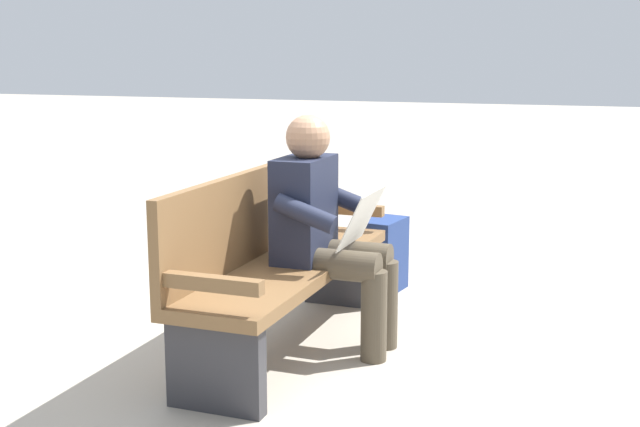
% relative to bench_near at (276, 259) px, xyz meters
% --- Properties ---
extents(ground_plane, '(40.00, 40.00, 0.00)m').
position_rel_bench_near_xyz_m(ground_plane, '(0.00, 0.07, -0.46)').
color(ground_plane, '#A89E8E').
extents(bench_near, '(1.81, 0.52, 0.90)m').
position_rel_bench_near_xyz_m(bench_near, '(0.00, 0.00, 0.00)').
color(bench_near, brown).
rests_on(bench_near, ground).
extents(person_seated, '(0.58, 0.58, 1.18)m').
position_rel_bench_near_xyz_m(person_seated, '(-0.08, 0.24, 0.17)').
color(person_seated, '#1E2338').
rests_on(person_seated, ground).
extents(backpack, '(0.36, 0.30, 0.46)m').
position_rel_bench_near_xyz_m(backpack, '(-1.16, 0.24, -0.23)').
color(backpack, navy).
rests_on(backpack, ground).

